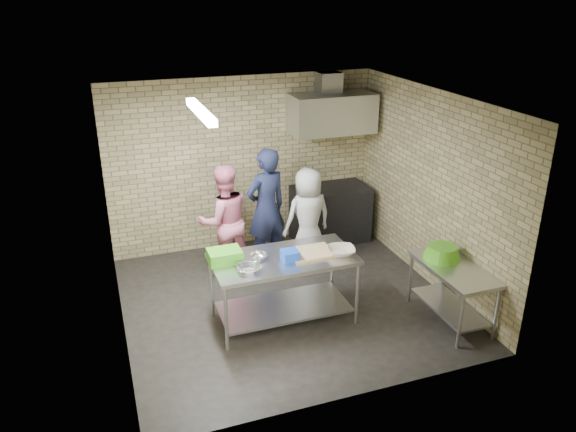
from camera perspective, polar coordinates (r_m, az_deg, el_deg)
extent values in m
plane|color=black|center=(7.65, -0.21, -8.62)|extent=(4.20, 4.20, 0.00)
plane|color=black|center=(6.66, -0.24, 11.65)|extent=(4.20, 4.20, 0.00)
cube|color=tan|center=(8.85, -4.54, 5.35)|extent=(4.20, 0.06, 2.70)
cube|color=tan|center=(5.38, 6.91, -6.68)|extent=(4.20, 0.06, 2.70)
cube|color=tan|center=(6.70, -17.42, -1.47)|extent=(0.06, 4.00, 2.70)
cube|color=tan|center=(7.94, 14.24, 2.67)|extent=(0.06, 4.00, 2.70)
cube|color=silver|center=(7.05, -0.46, -7.39)|extent=(1.76, 0.88, 0.88)
cube|color=silver|center=(7.37, 16.19, -7.54)|extent=(0.60, 1.20, 0.75)
cube|color=black|center=(9.27, 4.28, 0.25)|extent=(1.20, 0.70, 0.90)
cube|color=silver|center=(8.82, 4.46, 10.33)|extent=(1.30, 0.60, 0.60)
cube|color=#A5A8AD|center=(8.87, 4.15, 13.37)|extent=(0.35, 0.30, 0.30)
cube|color=#3F2B19|center=(9.15, 5.69, 9.58)|extent=(0.80, 0.20, 0.04)
cube|color=white|center=(6.42, -8.84, 10.42)|extent=(0.10, 1.25, 0.08)
cube|color=green|center=(6.74, -6.45, -4.05)|extent=(0.39, 0.29, 0.16)
cube|color=blue|center=(6.75, 0.21, -4.02)|extent=(0.20, 0.20, 0.13)
cube|color=tan|center=(6.93, 2.32, -3.73)|extent=(0.54, 0.41, 0.03)
imported|color=silver|center=(6.53, -4.06, -5.34)|extent=(0.33, 0.33, 0.07)
imported|color=silver|center=(6.79, -3.01, -4.16)|extent=(0.25, 0.25, 0.07)
imported|color=beige|center=(6.94, 5.42, -3.54)|extent=(0.40, 0.40, 0.08)
cylinder|color=#B22619|center=(9.02, 4.25, 10.17)|extent=(0.07, 0.07, 0.18)
cylinder|color=green|center=(9.19, 6.57, 10.22)|extent=(0.06, 0.06, 0.15)
imported|color=black|center=(8.21, -2.21, 0.74)|extent=(0.76, 0.61, 1.82)
imported|color=pink|center=(8.05, -6.51, -0.49)|extent=(0.86, 0.70, 1.65)
imported|color=silver|center=(8.32, 2.03, -0.13)|extent=(0.78, 0.56, 1.50)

